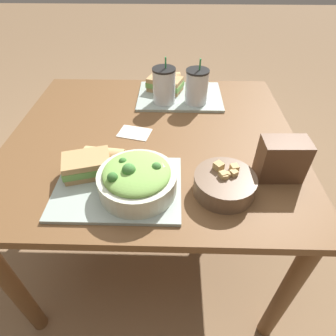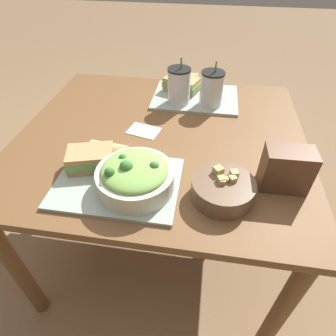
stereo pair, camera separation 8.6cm
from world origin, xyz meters
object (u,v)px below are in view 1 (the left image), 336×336
object	(u,v)px
salad_bowl	(137,179)
drink_cup_dark	(164,87)
drink_cup_red	(197,88)
soup_bowl	(224,183)
sandwich_near	(87,165)
napkin_folded	(135,133)
sandwich_far	(165,84)
baguette_near	(105,156)
baguette_far	(170,79)
chip_bag	(282,159)

from	to	relation	value
salad_bowl	drink_cup_dark	size ratio (longest dim) A/B	1.16
drink_cup_red	drink_cup_dark	bearing A→B (deg)	-180.00
drink_cup_dark	drink_cup_red	world-z (taller)	drink_cup_dark
drink_cup_red	soup_bowl	bearing A→B (deg)	-83.75
salad_bowl	drink_cup_red	xyz separation A→B (m)	(0.20, 0.56, 0.02)
sandwich_near	napkin_folded	xyz separation A→B (m)	(0.12, 0.25, -0.04)
drink_cup_dark	sandwich_far	bearing A→B (deg)	90.04
baguette_near	drink_cup_red	world-z (taller)	drink_cup_red
napkin_folded	drink_cup_red	bearing A→B (deg)	43.37
sandwich_near	drink_cup_red	size ratio (longest dim) A/B	0.88
baguette_far	napkin_folded	xyz separation A→B (m)	(-0.13, -0.42, -0.04)
sandwich_near	baguette_far	world-z (taller)	sandwich_near
drink_cup_dark	sandwich_near	bearing A→B (deg)	-115.29
sandwich_far	sandwich_near	bearing A→B (deg)	-90.77
sandwich_near	chip_bag	bearing A→B (deg)	-14.52
sandwich_far	chip_bag	world-z (taller)	chip_bag
chip_bag	napkin_folded	world-z (taller)	chip_bag
sandwich_far	baguette_near	bearing A→B (deg)	-87.96
sandwich_far	chip_bag	distance (m)	0.70
sandwich_far	chip_bag	bearing A→B (deg)	-36.33
sandwich_far	napkin_folded	xyz separation A→B (m)	(-0.11, -0.35, -0.04)
salad_bowl	chip_bag	distance (m)	0.46
soup_bowl	sandwich_near	distance (m)	0.44
baguette_far	chip_bag	bearing A→B (deg)	-164.20
sandwich_far	chip_bag	size ratio (longest dim) A/B	1.29
drink_cup_dark	napkin_folded	size ratio (longest dim) A/B	1.46
baguette_near	chip_bag	size ratio (longest dim) A/B	0.96
baguette_far	drink_cup_red	distance (m)	0.22
drink_cup_dark	drink_cup_red	bearing A→B (deg)	0.00
sandwich_near	napkin_folded	distance (m)	0.28
salad_bowl	drink_cup_red	world-z (taller)	drink_cup_red
baguette_near	baguette_far	distance (m)	0.65
napkin_folded	chip_bag	bearing A→B (deg)	-25.14
salad_bowl	napkin_folded	world-z (taller)	salad_bowl
soup_bowl	baguette_far	size ratio (longest dim) A/B	1.64
soup_bowl	baguette_near	distance (m)	0.40
salad_bowl	baguette_near	xyz separation A→B (m)	(-0.12, 0.12, -0.02)
napkin_folded	sandwich_near	bearing A→B (deg)	-115.92
soup_bowl	drink_cup_dark	xyz separation A→B (m)	(-0.20, 0.55, 0.05)
sandwich_far	baguette_far	size ratio (longest dim) A/B	1.63
sandwich_near	baguette_far	bearing A→B (deg)	53.19
sandwich_far	baguette_far	world-z (taller)	sandwich_far
soup_bowl	drink_cup_dark	distance (m)	0.59
sandwich_far	chip_bag	xyz separation A→B (m)	(0.39, -0.59, 0.03)
napkin_folded	salad_bowl	bearing A→B (deg)	-81.31
salad_bowl	chip_bag	bearing A→B (deg)	11.16
drink_cup_dark	baguette_near	bearing A→B (deg)	-112.44
drink_cup_dark	drink_cup_red	size ratio (longest dim) A/B	1.03
drink_cup_dark	napkin_folded	distance (m)	0.28
baguette_near	drink_cup_red	distance (m)	0.55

